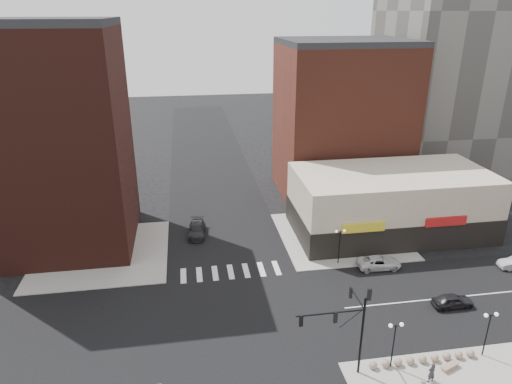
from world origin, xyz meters
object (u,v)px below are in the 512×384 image
object	(u,v)px
pedestrian	(432,372)
dark_sedan_east	(453,301)
street_lamp_se_a	(395,334)
stone_bench	(450,367)
dark_sedan_north	(197,229)
traffic_signal	(349,319)
white_suv	(379,262)
street_lamp_ne	(340,238)
street_lamp_se_b	(489,323)

from	to	relation	value
pedestrian	dark_sedan_east	bearing A→B (deg)	-139.13
street_lamp_se_a	stone_bench	bearing A→B (deg)	-12.51
street_lamp_se_a	stone_bench	size ratio (longest dim) A/B	2.43
dark_sedan_north	stone_bench	world-z (taller)	dark_sedan_north
traffic_signal	stone_bench	world-z (taller)	traffic_signal
white_suv	street_lamp_se_a	bearing A→B (deg)	163.08
street_lamp_ne	stone_bench	world-z (taller)	street_lamp_ne
stone_bench	street_lamp_se_a	bearing A→B (deg)	146.58
dark_sedan_east	dark_sedan_north	distance (m)	30.38
street_lamp_se_a	dark_sedan_north	xyz separation A→B (m)	(-14.37, 25.73, -2.55)
dark_sedan_east	street_lamp_ne	bearing A→B (deg)	41.41
street_lamp_se_a	street_lamp_ne	xyz separation A→B (m)	(1.00, 16.00, 0.00)
traffic_signal	dark_sedan_east	size ratio (longest dim) A/B	1.99
street_lamp_se_b	white_suv	xyz separation A→B (m)	(-2.83, 14.50, -2.62)
street_lamp_ne	dark_sedan_east	xyz separation A→B (m)	(8.27, -9.36, -2.63)
street_lamp_se_b	street_lamp_ne	size ratio (longest dim) A/B	1.00
street_lamp_se_a	pedestrian	size ratio (longest dim) A/B	2.36
stone_bench	traffic_signal	bearing A→B (deg)	151.05
dark_sedan_east	stone_bench	xyz separation A→B (m)	(-4.76, -7.64, -0.34)
white_suv	pedestrian	distance (m)	16.77
white_suv	stone_bench	distance (m)	15.52
stone_bench	pedestrian	bearing A→B (deg)	-176.32
pedestrian	street_lamp_ne	bearing A→B (deg)	-96.17
white_suv	street_lamp_se_b	bearing A→B (deg)	-166.25
stone_bench	dark_sedan_east	bearing A→B (deg)	37.17
dark_sedan_east	dark_sedan_north	bearing A→B (deg)	51.02
traffic_signal	stone_bench	bearing A→B (deg)	-8.05
white_suv	dark_sedan_north	distance (m)	22.54
street_lamp_se_b	pedestrian	size ratio (longest dim) A/B	2.36
dark_sedan_north	street_lamp_ne	bearing A→B (deg)	-27.21
white_suv	stone_bench	world-z (taller)	white_suv
street_lamp_ne	dark_sedan_north	world-z (taller)	street_lamp_ne
traffic_signal	street_lamp_se_a	bearing A→B (deg)	-2.57
street_lamp_se_a	stone_bench	world-z (taller)	street_lamp_se_a
pedestrian	stone_bench	bearing A→B (deg)	-165.68
dark_sedan_north	white_suv	bearing A→B (deg)	-24.76
street_lamp_ne	dark_sedan_north	bearing A→B (deg)	147.65
white_suv	stone_bench	bearing A→B (deg)	-179.74
street_lamp_se_a	stone_bench	distance (m)	5.49
street_lamp_ne	dark_sedan_north	size ratio (longest dim) A/B	0.82
dark_sedan_east	stone_bench	size ratio (longest dim) A/B	2.28
street_lamp_se_b	white_suv	size ratio (longest dim) A/B	0.86
street_lamp_se_a	white_suv	bearing A→B (deg)	70.38
dark_sedan_north	pedestrian	size ratio (longest dim) A/B	2.88
street_lamp_se_a	dark_sedan_east	distance (m)	11.70
dark_sedan_north	stone_bench	size ratio (longest dim) A/B	2.97
traffic_signal	stone_bench	distance (m)	9.55
white_suv	dark_sedan_east	xyz separation A→B (m)	(4.10, -7.86, -0.00)
pedestrian	stone_bench	distance (m)	2.53
white_suv	dark_sedan_north	size ratio (longest dim) A/B	0.95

